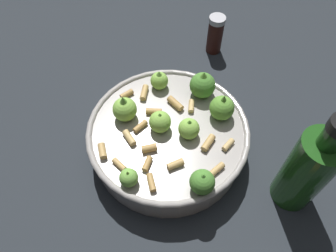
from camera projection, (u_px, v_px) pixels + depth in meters
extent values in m
plane|color=#23282D|center=(168.00, 147.00, 0.61)|extent=(2.40, 2.40, 0.00)
cylinder|color=#9E9993|center=(168.00, 139.00, 0.58)|extent=(0.28, 0.28, 0.06)
torus|color=#9E9993|center=(168.00, 129.00, 0.56)|extent=(0.29, 0.29, 0.01)
sphere|color=#8CC64C|center=(160.00, 122.00, 0.54)|extent=(0.04, 0.04, 0.04)
cone|color=#75B247|center=(160.00, 116.00, 0.53)|extent=(0.02, 0.02, 0.01)
sphere|color=#8CC64C|center=(125.00, 109.00, 0.55)|extent=(0.04, 0.04, 0.04)
cone|color=#75B247|center=(123.00, 101.00, 0.54)|extent=(0.02, 0.02, 0.02)
sphere|color=#4C8933|center=(202.00, 85.00, 0.58)|extent=(0.05, 0.05, 0.05)
cone|color=#609E38|center=(204.00, 76.00, 0.56)|extent=(0.02, 0.02, 0.02)
sphere|color=#609E38|center=(222.00, 108.00, 0.56)|extent=(0.04, 0.04, 0.04)
cone|color=#609E38|center=(224.00, 100.00, 0.54)|extent=(0.02, 0.02, 0.02)
sphere|color=#8CC64C|center=(189.00, 129.00, 0.53)|extent=(0.04, 0.04, 0.04)
cone|color=#609E38|center=(190.00, 123.00, 0.52)|extent=(0.02, 0.02, 0.01)
sphere|color=#75B247|center=(129.00, 178.00, 0.49)|extent=(0.03, 0.03, 0.03)
cone|color=#8CC64C|center=(128.00, 173.00, 0.47)|extent=(0.01, 0.01, 0.01)
sphere|color=#4C8933|center=(202.00, 182.00, 0.48)|extent=(0.04, 0.04, 0.04)
cone|color=#4C8933|center=(203.00, 177.00, 0.46)|extent=(0.02, 0.02, 0.01)
sphere|color=#8CC64C|center=(159.00, 81.00, 0.60)|extent=(0.03, 0.03, 0.03)
cone|color=#75B247|center=(159.00, 74.00, 0.58)|extent=(0.02, 0.02, 0.01)
cylinder|color=tan|center=(149.00, 148.00, 0.53)|extent=(0.03, 0.02, 0.01)
cylinder|color=tan|center=(228.00, 145.00, 0.53)|extent=(0.03, 0.02, 0.01)
cylinder|color=tan|center=(151.00, 182.00, 0.49)|extent=(0.02, 0.03, 0.01)
cylinder|color=tan|center=(175.00, 164.00, 0.51)|extent=(0.03, 0.01, 0.01)
cylinder|color=tan|center=(175.00, 103.00, 0.58)|extent=(0.02, 0.04, 0.01)
cylinder|color=tan|center=(217.00, 169.00, 0.51)|extent=(0.03, 0.02, 0.01)
cylinder|color=tan|center=(127.00, 94.00, 0.60)|extent=(0.03, 0.01, 0.01)
cylinder|color=tan|center=(154.00, 111.00, 0.57)|extent=(0.03, 0.02, 0.01)
cylinder|color=tan|center=(145.00, 92.00, 0.60)|extent=(0.03, 0.03, 0.01)
cylinder|color=tan|center=(119.00, 164.00, 0.51)|extent=(0.02, 0.03, 0.01)
cylinder|color=tan|center=(129.00, 138.00, 0.54)|extent=(0.01, 0.03, 0.01)
cylinder|color=tan|center=(140.00, 126.00, 0.55)|extent=(0.03, 0.02, 0.01)
cylinder|color=tan|center=(191.00, 106.00, 0.58)|extent=(0.02, 0.03, 0.01)
cylinder|color=tan|center=(208.00, 143.00, 0.53)|extent=(0.03, 0.03, 0.01)
cylinder|color=tan|center=(147.00, 164.00, 0.51)|extent=(0.03, 0.02, 0.01)
cylinder|color=tan|center=(102.00, 151.00, 0.52)|extent=(0.02, 0.03, 0.01)
cylinder|color=#33140F|center=(215.00, 37.00, 0.73)|extent=(0.03, 0.03, 0.08)
cylinder|color=silver|center=(217.00, 20.00, 0.69)|extent=(0.04, 0.04, 0.01)
cylinder|color=#1E4C19|center=(306.00, 172.00, 0.49)|extent=(0.07, 0.07, 0.16)
cylinder|color=#1E4C19|center=(333.00, 137.00, 0.41)|extent=(0.03, 0.03, 0.04)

